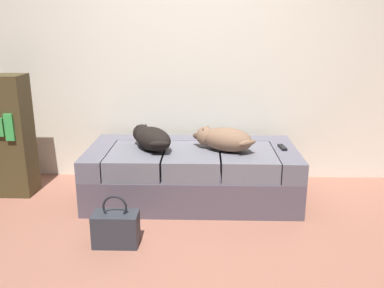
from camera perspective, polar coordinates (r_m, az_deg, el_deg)
ground_plane at (r=2.86m, az=-0.56°, el=-15.73°), size 10.00×10.00×0.00m
back_wall at (r=4.07m, az=0.27°, el=14.61°), size 6.40×0.10×2.80m
couch at (r=3.68m, az=0.02°, el=-4.12°), size 1.83×0.88×0.48m
dog_dark at (r=3.56m, az=-5.73°, el=0.86°), size 0.45×0.53×0.20m
dog_tan at (r=3.51m, az=4.41°, el=0.71°), size 0.56×0.42×0.20m
tv_remote at (r=3.66m, az=12.43°, el=-0.46°), size 0.06×0.15×0.02m
handbag at (r=3.02m, az=-10.52°, el=-11.43°), size 0.32×0.18×0.38m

